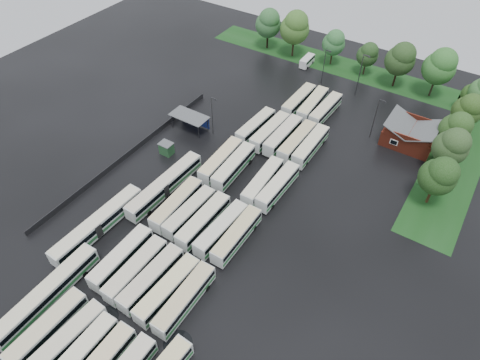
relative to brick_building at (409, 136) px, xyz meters
The scene contains 56 objects.
ground 49.08m from the brick_building, 119.30° to the right, with size 160.00×160.00×0.00m, color black.
brick_building is the anchor object (origin of this frame).
wash_shed 46.14m from the brick_building, 153.27° to the right, with size 8.20×4.20×3.58m.
utility_hut 50.26m from the brick_building, 143.11° to the right, with size 2.70×2.20×2.62m.
grass_strip_north 31.19m from the brick_building, 134.96° to the left, with size 80.00×10.00×0.01m, color #123D12.
grass_strip_east 10.17m from the brick_building, ahead, with size 10.00×50.00×0.01m, color #123D12.
west_fence 57.83m from the brick_building, 143.04° to the right, with size 0.10×50.00×1.20m, color #2D2D30.
bus_r0c0 74.69m from the brick_building, 112.45° to the right, with size 2.68×12.24×3.40m.
bus_r0c1 73.03m from the brick_building, 110.06° to the right, with size 3.07×11.90×3.28m.
bus_r0c2 72.46m from the brick_building, 107.69° to the right, with size 2.63×11.74×3.26m.
bus_r1c0 61.86m from the brick_building, 117.35° to the right, with size 2.85×12.24×3.39m.
bus_r1c1 60.72m from the brick_building, 114.33° to the right, with size 2.71×12.11×3.36m.
bus_r1c2 59.46m from the brick_building, 111.70° to the right, with size 2.87×12.19×3.38m.
bus_r1c3 58.44m from the brick_building, 108.64° to the right, with size 3.04×12.28×3.39m.
bus_r1c4 57.39m from the brick_building, 105.80° to the right, with size 2.81×12.14×3.36m.
bus_r2c0 50.17m from the brick_building, 124.37° to the right, with size 2.95×12.28×3.40m.
bus_r2c1 48.71m from the brick_building, 121.35° to the right, with size 2.82×11.75×3.25m.
bus_r2c2 47.39m from the brick_building, 117.85° to the right, with size 2.74×12.28×3.41m.
bus_r2c3 45.64m from the brick_building, 114.11° to the right, with size 3.07×12.09×3.34m.
bus_r2c4 44.28m from the brick_building, 110.82° to the right, with size 2.63×11.93×3.32m.
bus_r3c0 39.69m from the brick_building, 135.79° to the right, with size 3.07×12.41×3.43m.
bus_r3c1 37.59m from the brick_building, 132.47° to the right, with size 3.12×12.43×3.43m.
bus_r3c3 33.88m from the brick_building, 123.35° to the right, with size 3.11×12.22×3.37m.
bus_r3c4 31.95m from the brick_building, 119.38° to the right, with size 2.75×12.03×3.34m.
bus_r4c0 32.07m from the brick_building, 153.07° to the right, with size 3.02×11.80×3.26m.
bus_r4c1 28.96m from the brick_building, 149.81° to the right, with size 2.96×12.27×3.39m.
bus_r4c2 26.28m from the brick_building, 147.14° to the right, with size 2.74×12.33×3.43m.
bus_r4c3 23.65m from the brick_building, 142.31° to the right, with size 2.79×12.41×3.45m.
bus_r4c4 21.21m from the brick_building, 138.09° to the right, with size 2.67×12.21×3.39m.
bus_r5c1 25.34m from the brick_building, behind, with size 2.72×12.10×3.36m.
bus_r5c2 21.94m from the brick_building, behind, with size 3.05×12.30×3.40m.
bus_r5c3 18.67m from the brick_building, behind, with size 2.87×11.89×3.29m.
artic_bus_west_a 73.36m from the brick_building, 116.74° to the right, with size 2.94×17.99×3.33m.
artic_bus_west_b 51.13m from the brick_building, 130.41° to the right, with size 3.05×18.17×3.36m.
artic_bus_west_c 63.68m from the brick_building, 124.95° to the right, with size 3.03×18.47×3.42m.
minibus 36.77m from the brick_building, 151.61° to the left, with size 2.13×5.42×2.35m.
tree_north_0 50.38m from the brick_building, 156.38° to the left, with size 6.89×6.89×11.40m.
tree_north_1 43.24m from the brick_building, 152.20° to the left, with size 7.71×7.71×12.77m.
tree_north_2 34.98m from the brick_building, 141.71° to the left, with size 5.83×5.83×9.66m.
tree_north_3 28.19m from the brick_building, 130.10° to the left, with size 5.32×5.32×8.80m.
tree_north_4 22.92m from the brick_building, 115.95° to the left, with size 7.05×7.05×11.68m.
tree_north_5 21.44m from the brick_building, 92.62° to the left, with size 7.52×7.52×12.46m.
tree_north_6 19.98m from the brick_building, 66.74° to the left, with size 4.81×4.80×7.94m.
tree_east_0 17.96m from the brick_building, 60.76° to the right, with size 6.49×6.49×10.74m.
tree_east_1 11.35m from the brick_building, 35.15° to the right, with size 6.54×6.54×10.84m.
tree_east_2 8.96m from the brick_building, ahead, with size 6.07×6.07×10.05m.
tree_east_3 12.93m from the brick_building, 47.34° to the left, with size 6.07×6.07×10.06m.
lamp_post_ne 8.39m from the brick_building, 162.54° to the right, with size 1.45×0.28×9.42m.
lamp_post_nw 41.19m from the brick_building, 151.50° to the right, with size 1.40×0.27×9.11m.
lamp_post_back_w 27.62m from the brick_building, 155.93° to the left, with size 1.42×0.28×9.23m.
lamp_post_back_e 19.91m from the brick_building, 145.26° to the left, with size 1.64×0.32×10.68m.
puddle_0 67.59m from the brick_building, 110.99° to the right, with size 3.84×3.84×0.01m, color black.
puddle_1 69.07m from the brick_building, 105.76° to the right, with size 2.63×2.63×0.01m, color black.
puddle_2 51.33m from the brick_building, 125.68° to the right, with size 4.71×4.71×0.01m, color black.
puddle_3 50.45m from the brick_building, 113.82° to the right, with size 4.68×4.68×0.01m, color black.
puddle_4 61.80m from the brick_building, 102.10° to the right, with size 4.10×4.10×0.01m, color black.
Camera 1 is at (32.58, -35.03, 57.23)m, focal length 32.00 mm.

